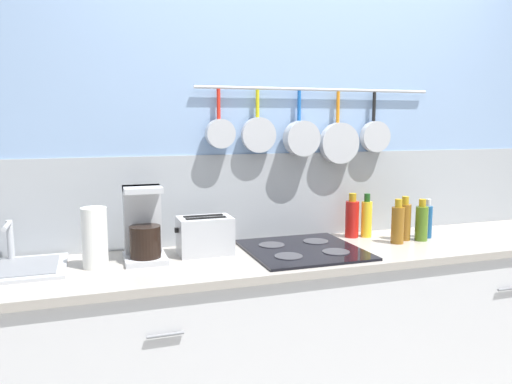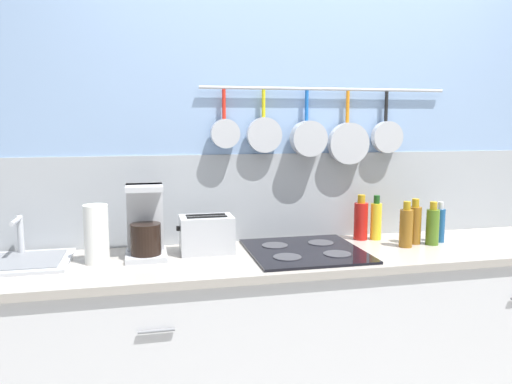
# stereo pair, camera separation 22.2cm
# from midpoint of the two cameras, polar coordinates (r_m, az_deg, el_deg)

# --- Properties ---
(wall_back) EXTENTS (7.20, 0.16, 2.60)m
(wall_back) POSITION_cam_midpoint_polar(r_m,az_deg,el_deg) (2.64, 2.84, 2.90)
(wall_back) COLOR #84A3CC
(wall_back) RESTS_ON ground_plane
(cabinet_base) EXTENTS (3.29, 0.57, 0.87)m
(cabinet_base) POSITION_cam_midpoint_polar(r_m,az_deg,el_deg) (2.56, 5.56, -16.83)
(cabinet_base) COLOR silver
(cabinet_base) RESTS_ON ground_plane
(countertop) EXTENTS (3.33, 0.59, 0.03)m
(countertop) POSITION_cam_midpoint_polar(r_m,az_deg,el_deg) (2.40, 5.70, -6.97)
(countertop) COLOR #A59E93
(countertop) RESTS_ON cabinet_base
(sink_basin) EXTENTS (0.45, 0.36, 0.19)m
(sink_basin) POSITION_cam_midpoint_polar(r_m,az_deg,el_deg) (2.33, -29.07, -7.58)
(sink_basin) COLOR #B7BABF
(sink_basin) RESTS_ON countertop
(paper_towel_roll) EXTENTS (0.10, 0.10, 0.25)m
(paper_towel_roll) POSITION_cam_midpoint_polar(r_m,az_deg,el_deg) (2.21, -20.74, -4.95)
(paper_towel_roll) COLOR white
(paper_towel_roll) RESTS_ON countertop
(coffee_maker) EXTENTS (0.18, 0.22, 0.33)m
(coffee_maker) POSITION_cam_midpoint_polar(r_m,az_deg,el_deg) (2.27, -15.49, -4.15)
(coffee_maker) COLOR #B7BABF
(coffee_maker) RESTS_ON countertop
(toaster) EXTENTS (0.26, 0.16, 0.17)m
(toaster) POSITION_cam_midpoint_polar(r_m,az_deg,el_deg) (2.31, -8.60, -4.96)
(toaster) COLOR #B7BABF
(toaster) RESTS_ON countertop
(cooktop) EXTENTS (0.52, 0.54, 0.01)m
(cooktop) POSITION_cam_midpoint_polar(r_m,az_deg,el_deg) (2.36, 2.70, -6.62)
(cooktop) COLOR black
(cooktop) RESTS_ON countertop
(bottle_olive_oil) EXTENTS (0.07, 0.07, 0.23)m
(bottle_olive_oil) POSITION_cam_midpoint_polar(r_m,az_deg,el_deg) (2.64, 8.59, -2.97)
(bottle_olive_oil) COLOR red
(bottle_olive_oil) RESTS_ON countertop
(bottle_cooking_wine) EXTENTS (0.06, 0.06, 0.23)m
(bottle_cooking_wine) POSITION_cam_midpoint_polar(r_m,az_deg,el_deg) (2.66, 10.22, -2.95)
(bottle_cooking_wine) COLOR yellow
(bottle_cooking_wine) RESTS_ON countertop
(bottle_vinegar) EXTENTS (0.06, 0.06, 0.22)m
(bottle_vinegar) POSITION_cam_midpoint_polar(r_m,az_deg,el_deg) (2.55, 13.47, -3.57)
(bottle_vinegar) COLOR #8C5919
(bottle_vinegar) RESTS_ON countertop
(bottle_sesame_oil) EXTENTS (0.06, 0.06, 0.23)m
(bottle_sesame_oil) POSITION_cam_midpoint_polar(r_m,az_deg,el_deg) (2.63, 14.34, -3.23)
(bottle_sesame_oil) COLOR #8C5919
(bottle_sesame_oil) RESTS_ON countertop
(bottle_hot_sauce) EXTENTS (0.06, 0.06, 0.21)m
(bottle_hot_sauce) POSITION_cam_midpoint_polar(r_m,az_deg,el_deg) (2.64, 16.16, -3.37)
(bottle_hot_sauce) COLOR #4C721E
(bottle_hot_sauce) RESTS_ON countertop
(bottle_dish_soap) EXTENTS (0.05, 0.05, 0.20)m
(bottle_dish_soap) POSITION_cam_midpoint_polar(r_m,az_deg,el_deg) (2.72, 16.82, -3.17)
(bottle_dish_soap) COLOR navy
(bottle_dish_soap) RESTS_ON countertop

